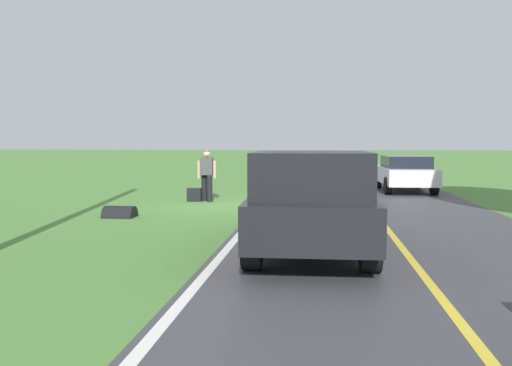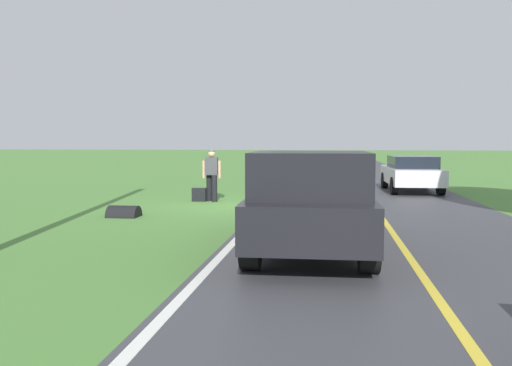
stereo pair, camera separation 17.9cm
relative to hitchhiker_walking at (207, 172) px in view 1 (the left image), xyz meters
The scene contains 9 objects.
ground_plane 1.72m from the hitchhiker_walking, 129.09° to the left, with size 200.00×200.00×0.00m, color #4C7F38.
road_surface 5.43m from the hitchhiker_walking, 168.12° to the left, with size 6.82×120.00×0.00m, color #3D3D42.
lane_edge_line 2.48m from the hitchhiker_walking, 151.16° to the left, with size 0.16×117.60×0.00m, color silver.
lane_centre_line 5.43m from the hitchhiker_walking, 168.12° to the left, with size 0.14×117.60×0.00m, color gold.
hitchhiker_walking is the anchor object (origin of this frame).
suitcase_carried 0.87m from the hitchhiker_walking, 14.03° to the left, with size 0.20×0.46×0.45m, color black.
pickup_truck_passing 8.32m from the hitchhiker_walking, 115.02° to the left, with size 2.20×5.45×1.82m.
sedan_near_oncoming 8.33m from the hitchhiker_walking, 148.02° to the right, with size 2.01×4.44×1.41m.
drainage_culvert 4.24m from the hitchhiker_walking, 68.58° to the left, with size 0.60×0.60×0.80m, color black.
Camera 1 is at (-2.77, 15.83, 1.99)m, focal length 36.75 mm.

